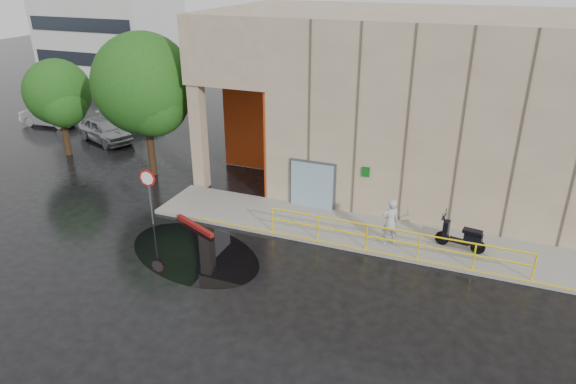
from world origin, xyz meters
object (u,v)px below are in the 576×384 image
object	(u,v)px
stop_sign	(148,185)
car_c	(132,117)
person	(390,222)
red_curb	(195,226)
tree_near	(146,88)
car_b	(50,116)
scooter	(462,229)
tree_far	(59,95)
car_a	(105,130)

from	to	relation	value
stop_sign	car_c	size ratio (longest dim) A/B	0.57
person	red_curb	distance (m)	7.87
stop_sign	tree_near	bearing A→B (deg)	143.13
stop_sign	car_b	xyz separation A→B (m)	(-14.75, 9.49, -1.14)
tree_near	scooter	bearing A→B (deg)	-8.75
stop_sign	red_curb	bearing A→B (deg)	30.43
tree_near	tree_far	world-z (taller)	tree_near
car_b	tree_far	size ratio (longest dim) A/B	0.73
person	scooter	distance (m)	2.63
car_c	tree_far	distance (m)	6.61
person	tree_far	bearing A→B (deg)	-45.72
scooter	tree_far	bearing A→B (deg)	-178.89
scooter	red_curb	bearing A→B (deg)	-160.04
person	scooter	world-z (taller)	person
car_b	car_c	size ratio (longest dim) A/B	0.91
person	stop_sign	size ratio (longest dim) A/B	0.77
person	car_c	xyz separation A→B (m)	(-19.01, 9.66, -0.46)
person	car_a	size ratio (longest dim) A/B	0.44
red_curb	tree_far	world-z (taller)	tree_far
scooter	tree_far	xyz separation A→B (m)	(-21.42, 3.07, 2.46)
stop_sign	car_a	world-z (taller)	stop_sign
stop_sign	car_c	world-z (taller)	stop_sign
scooter	car_c	distance (m)	23.39
car_c	tree_near	bearing A→B (deg)	-152.26
scooter	stop_sign	xyz separation A→B (m)	(-12.07, -2.29, 0.82)
car_b	tree_far	bearing A→B (deg)	-132.77
stop_sign	tree_far	size ratio (longest dim) A/B	0.45
person	tree_far	xyz separation A→B (m)	(-18.86, 3.68, 2.35)
red_curb	tree_far	bearing A→B (deg)	155.85
red_curb	car_c	distance (m)	15.78
car_a	car_b	world-z (taller)	car_a
person	tree_near	xyz separation A→B (m)	(-12.58, 2.94, 3.40)
person	car_c	bearing A→B (deg)	-61.62
red_curb	tree_near	size ratio (longest dim) A/B	0.34
person	car_b	xyz separation A→B (m)	(-24.26, 7.81, -0.44)
car_c	tree_far	bearing A→B (deg)	165.45
tree_near	stop_sign	bearing A→B (deg)	-56.38
red_curb	car_b	world-z (taller)	car_b
scooter	stop_sign	distance (m)	12.31
person	car_a	xyz separation A→B (m)	(-18.61, 6.47, -0.35)
car_a	tree_near	size ratio (longest dim) A/B	0.60
person	red_curb	world-z (taller)	person
scooter	tree_near	distance (m)	15.71
red_curb	tree_near	world-z (taller)	tree_near
scooter	car_b	bearing A→B (deg)	174.23
tree_far	stop_sign	bearing A→B (deg)	-29.81
car_b	stop_sign	bearing A→B (deg)	-128.09
scooter	car_c	size ratio (longest dim) A/B	0.44
red_curb	car_b	bearing A→B (deg)	151.11
car_c	tree_near	size ratio (longest dim) A/B	0.60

